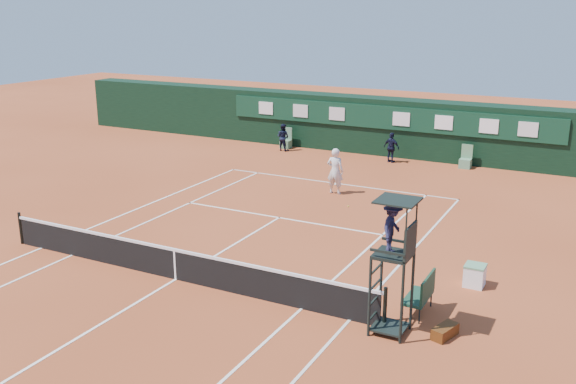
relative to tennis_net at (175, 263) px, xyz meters
The scene contains 14 objects.
ground 0.51m from the tennis_net, ahead, with size 90.00×90.00×0.00m, color #AD4D29.
court_lines 0.50m from the tennis_net, ahead, with size 11.05×23.85×0.01m.
tennis_net is the anchor object (origin of this frame).
back_wall 18.77m from the tennis_net, 90.00° to the left, with size 40.00×1.65×3.00m.
linesman_chair_left 18.33m from the tennis_net, 107.46° to the left, with size 0.55×0.50×1.15m.
linesman_chair_right 18.05m from the tennis_net, 75.57° to the left, with size 0.55×0.50×1.15m.
umpire_chair 6.86m from the tennis_net, ahead, with size 0.96×0.95×3.42m.
player_bench 7.09m from the tennis_net, ahead, with size 0.56×1.20×1.10m.
tennis_bag 7.86m from the tennis_net, ahead, with size 0.34×0.77×0.29m, color black.
cooler 8.63m from the tennis_net, 24.50° to the left, with size 0.57×0.57×0.65m.
tennis_ball 9.07m from the tennis_net, 78.49° to the left, with size 0.06×0.06×0.06m, color yellow.
player 10.41m from the tennis_net, 86.88° to the left, with size 0.72×0.47×1.98m, color silver.
ball_kid_left 17.65m from the tennis_net, 107.62° to the left, with size 0.73×0.57×1.50m, color black.
ball_kid_right 16.94m from the tennis_net, 87.10° to the left, with size 0.90×0.38×1.54m, color black.
Camera 1 is at (10.90, -13.85, 7.72)m, focal length 40.00 mm.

